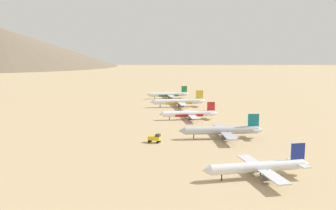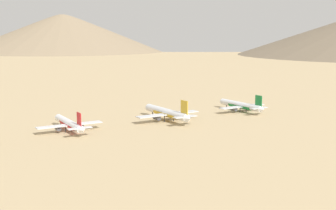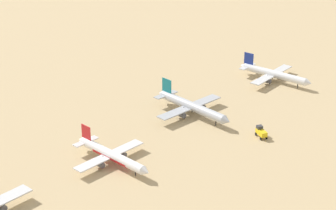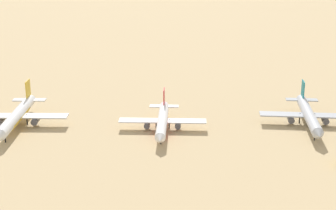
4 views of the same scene
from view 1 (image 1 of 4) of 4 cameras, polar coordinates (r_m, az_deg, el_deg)
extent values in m
plane|color=tan|center=(211.43, 3.91, -2.32)|extent=(1800.00, 1800.00, 0.00)
cylinder|color=silver|center=(303.49, 0.07, 1.67)|extent=(30.36, 4.11, 3.20)
cone|color=silver|center=(301.31, -3.03, 1.60)|extent=(2.78, 3.21, 3.13)
cone|color=silver|center=(306.52, 3.08, 1.72)|extent=(2.44, 2.95, 2.88)
cube|color=#197A38|center=(305.48, 2.53, 2.41)|extent=(4.63, 0.43, 5.89)
cube|color=silver|center=(305.96, 2.62, 1.77)|extent=(3.00, 10.17, 0.30)
cube|color=silver|center=(303.76, 0.30, 1.57)|extent=(5.07, 28.71, 0.38)
cylinder|color=#4C4C54|center=(298.86, 0.33, 1.23)|extent=(3.59, 2.04, 1.93)
cylinder|color=#4C4C54|center=(308.74, 0.03, 1.46)|extent=(3.59, 2.04, 1.93)
cylinder|color=black|center=(302.11, -2.09, 1.26)|extent=(0.37, 0.37, 3.21)
cylinder|color=black|center=(301.93, 0.53, 1.26)|extent=(0.37, 0.37, 3.21)
cylinder|color=black|center=(306.21, 0.39, 1.36)|extent=(0.37, 0.37, 3.21)
cylinder|color=#197A38|center=(303.52, 0.07, 1.62)|extent=(16.74, 3.70, 3.20)
cylinder|color=silver|center=(258.03, 1.64, 0.56)|extent=(34.40, 4.45, 3.62)
cone|color=silver|center=(255.33, -2.49, 0.47)|extent=(3.14, 3.62, 3.55)
cone|color=silver|center=(261.99, 5.62, 0.64)|extent=(2.75, 3.32, 3.26)
cube|color=gold|center=(260.62, 4.90, 1.55)|extent=(5.25, 0.46, 6.67)
cube|color=silver|center=(261.25, 5.01, 0.71)|extent=(3.32, 11.51, 0.34)
cube|color=silver|center=(258.38, 1.95, 0.43)|extent=(5.54, 32.52, 0.43)
cylinder|color=#4C4C54|center=(252.87, 2.02, -0.05)|extent=(4.06, 2.29, 2.19)
cylinder|color=#4C4C54|center=(263.99, 1.55, 0.31)|extent=(4.06, 2.29, 2.19)
cylinder|color=black|center=(256.32, -1.24, 0.02)|extent=(0.42, 0.42, 3.64)
cylinder|color=black|center=(256.37, 2.26, 0.01)|extent=(0.42, 0.42, 3.64)
cylinder|color=black|center=(261.19, 2.05, 0.17)|extent=(0.42, 0.42, 3.64)
cylinder|color=gold|center=(258.07, 1.64, 0.50)|extent=(18.96, 4.08, 3.63)
cylinder|color=white|center=(211.83, 3.25, -1.34)|extent=(29.66, 3.22, 3.13)
cone|color=white|center=(209.42, -1.09, -1.44)|extent=(2.65, 3.08, 3.07)
cone|color=white|center=(215.39, 7.43, -1.24)|extent=(2.32, 2.82, 2.82)
cube|color=red|center=(214.06, 6.68, -0.29)|extent=(4.53, 0.30, 5.77)
cube|color=silver|center=(214.71, 6.79, -1.17)|extent=(2.67, 9.89, 0.30)
cube|color=silver|center=(212.16, 3.58, -1.48)|extent=(4.21, 28.02, 0.37)
cylinder|color=#4C4C54|center=(207.47, 3.66, -2.03)|extent=(3.47, 1.91, 1.89)
cylinder|color=#4C4C54|center=(217.01, 3.15, -1.55)|extent=(3.47, 1.91, 1.89)
cylinder|color=black|center=(210.36, 0.23, -1.92)|extent=(0.36, 0.36, 3.15)
cylinder|color=black|center=(210.49, 3.91, -1.93)|extent=(0.36, 0.36, 3.15)
cylinder|color=black|center=(214.62, 3.68, -1.73)|extent=(0.36, 0.36, 3.15)
cylinder|color=red|center=(211.87, 3.25, -1.40)|extent=(16.32, 3.19, 3.14)
cylinder|color=#B2B7C1|center=(167.74, 8.29, -3.89)|extent=(33.30, 5.32, 3.50)
cone|color=#B2B7C1|center=(164.79, 2.14, -4.03)|extent=(3.13, 3.59, 3.43)
cone|color=#B2B7C1|center=(172.48, 14.11, -3.72)|extent=(2.75, 3.29, 3.15)
cube|color=#14727F|center=(170.66, 13.10, -2.41)|extent=(5.08, 0.60, 6.45)
cube|color=#A4A8B2|center=(171.56, 13.24, -3.63)|extent=(3.55, 11.20, 0.33)
cube|color=#A4A8B2|center=(168.18, 8.75, -4.08)|extent=(6.32, 31.52, 0.41)
cylinder|color=#4C4C54|center=(163.05, 8.92, -4.94)|extent=(3.98, 2.33, 2.12)
cylinder|color=#4C4C54|center=(173.55, 8.09, -4.10)|extent=(3.98, 2.33, 2.12)
cylinder|color=black|center=(165.95, 4.01, -4.70)|extent=(0.41, 0.41, 3.52)
cylinder|color=black|center=(166.45, 9.23, -4.75)|extent=(0.41, 0.41, 3.52)
cylinder|color=black|center=(170.98, 8.86, -4.39)|extent=(0.41, 0.41, 3.52)
cylinder|color=silver|center=(119.36, 13.73, -9.29)|extent=(31.12, 5.62, 3.27)
cone|color=silver|center=(113.34, 5.89, -10.05)|extent=(2.99, 3.40, 3.20)
cone|color=silver|center=(127.24, 20.60, -8.48)|extent=(2.63, 3.12, 2.94)
cube|color=navy|center=(124.61, 19.48, -6.95)|extent=(4.74, 0.66, 6.02)
cube|color=silver|center=(125.82, 19.61, -8.47)|extent=(3.53, 10.50, 0.31)
cube|color=silver|center=(120.07, 14.28, -9.49)|extent=(6.52, 29.49, 0.39)
cylinder|color=#4C4C54|center=(115.79, 15.09, -10.82)|extent=(3.75, 2.25, 1.98)
cylinder|color=#4C4C54|center=(124.57, 12.92, -9.35)|extent=(3.75, 2.25, 1.98)
cylinder|color=black|center=(115.56, 8.33, -10.76)|extent=(0.38, 0.38, 3.29)
cylinder|color=black|center=(118.99, 15.12, -10.40)|extent=(0.38, 0.38, 3.29)
cylinder|color=black|center=(122.77, 14.16, -9.77)|extent=(0.38, 0.38, 3.29)
cube|color=yellow|center=(159.53, -2.15, -5.16)|extent=(5.68, 4.43, 1.70)
cube|color=#333338|center=(158.60, -1.58, -4.72)|extent=(2.55, 2.67, 1.10)
cylinder|color=black|center=(160.20, -1.33, -5.61)|extent=(1.14, 0.82, 1.10)
cylinder|color=black|center=(158.12, -1.63, -5.80)|extent=(1.14, 0.82, 1.10)
cylinder|color=black|center=(161.63, -2.64, -5.49)|extent=(1.14, 0.82, 1.10)
cylinder|color=black|center=(159.57, -2.96, -5.68)|extent=(1.14, 0.82, 1.10)
camera|label=2|loc=(262.97, 48.76, 5.91)|focal=47.07mm
camera|label=3|loc=(343.80, -25.36, 18.25)|focal=65.80mm
camera|label=4|loc=(230.99, -38.97, 11.82)|focal=56.04mm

